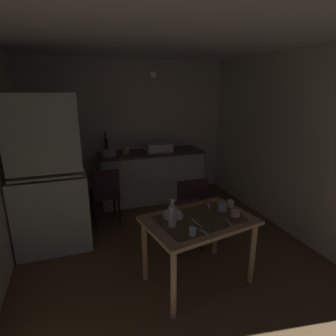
{
  "coord_description": "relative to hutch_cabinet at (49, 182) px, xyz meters",
  "views": [
    {
      "loc": [
        -0.97,
        -3.04,
        1.97
      ],
      "look_at": [
        0.11,
        0.05,
        1.0
      ],
      "focal_mm": 29.18,
      "sensor_mm": 36.0,
      "label": 1
    }
  ],
  "objects": [
    {
      "name": "ground_plane",
      "position": [
        1.3,
        -0.3,
        -0.9
      ],
      "size": [
        4.55,
        4.55,
        0.0
      ],
      "primitive_type": "plane",
      "color": "brown"
    },
    {
      "name": "wall_back",
      "position": [
        1.3,
        1.52,
        0.33
      ],
      "size": [
        3.61,
        0.1,
        2.44
      ],
      "primitive_type": "cube",
      "color": "beige",
      "rests_on": "ground"
    },
    {
      "name": "wall_right",
      "position": [
        3.11,
        -0.3,
        0.33
      ],
      "size": [
        0.1,
        3.65,
        2.44
      ],
      "primitive_type": "cube",
      "color": "beige",
      "rests_on": "ground"
    },
    {
      "name": "ceiling_slab",
      "position": [
        1.3,
        -0.3,
        1.6
      ],
      "size": [
        3.61,
        3.65,
        0.1
      ],
      "primitive_type": "cube",
      "color": "silver"
    },
    {
      "name": "hutch_cabinet",
      "position": [
        0.0,
        0.0,
        0.0
      ],
      "size": [
        0.86,
        0.45,
        1.91
      ],
      "color": "#B3BCAB",
      "rests_on": "ground"
    },
    {
      "name": "counter_cabinet",
      "position": [
        1.58,
        1.15,
        -0.45
      ],
      "size": [
        1.82,
        0.64,
        0.88
      ],
      "color": "#B3BCAB",
      "rests_on": "ground"
    },
    {
      "name": "sink_basin",
      "position": [
        1.72,
        1.15,
        0.06
      ],
      "size": [
        0.44,
        0.34,
        0.15
      ],
      "color": "white",
      "rests_on": "counter_cabinet"
    },
    {
      "name": "hand_pump",
      "position": [
        0.83,
        1.2,
        0.15
      ],
      "size": [
        0.05,
        0.27,
        0.39
      ],
      "color": "#232328",
      "rests_on": "counter_cabinet"
    },
    {
      "name": "mixing_bowl_counter",
      "position": [
        0.85,
        1.1,
        0.03
      ],
      "size": [
        0.24,
        0.24,
        0.1
      ],
      "primitive_type": "cylinder",
      "color": "#9EB2C6",
      "rests_on": "counter_cabinet"
    },
    {
      "name": "stoneware_crock",
      "position": [
        1.14,
        1.15,
        0.05
      ],
      "size": [
        0.13,
        0.13,
        0.13
      ],
      "primitive_type": "cylinder",
      "color": "beige",
      "rests_on": "counter_cabinet"
    },
    {
      "name": "dining_table",
      "position": [
        1.43,
        -1.14,
        -0.28
      ],
      "size": [
        1.16,
        0.89,
        0.72
      ],
      "color": "#A48759",
      "rests_on": "ground"
    },
    {
      "name": "chair_far_side",
      "position": [
        1.57,
        -0.56,
        -0.39
      ],
      "size": [
        0.4,
        0.4,
        0.96
      ],
      "color": "#2B1F22",
      "rests_on": "ground"
    },
    {
      "name": "chair_by_counter",
      "position": [
        0.69,
        0.45,
        -0.42
      ],
      "size": [
        0.42,
        0.42,
        0.87
      ],
      "color": "black",
      "rests_on": "ground"
    },
    {
      "name": "serving_bowl_wide",
      "position": [
        1.2,
        -1.01,
        -0.16
      ],
      "size": [
        0.2,
        0.2,
        0.03
      ],
      "primitive_type": "cylinder",
      "color": "white",
      "rests_on": "dining_table"
    },
    {
      "name": "mug_tall",
      "position": [
        1.24,
        -1.4,
        -0.14
      ],
      "size": [
        0.06,
        0.06,
        0.07
      ],
      "primitive_type": "cylinder",
      "color": "#ADD1C1",
      "rests_on": "dining_table"
    },
    {
      "name": "teacup_mint",
      "position": [
        1.75,
        -1.05,
        -0.14
      ],
      "size": [
        0.09,
        0.09,
        0.08
      ],
      "primitive_type": "cylinder",
      "color": "#9EB2C6",
      "rests_on": "dining_table"
    },
    {
      "name": "teacup_cream",
      "position": [
        1.8,
        -1.2,
        -0.15
      ],
      "size": [
        0.09,
        0.09,
        0.06
      ],
      "primitive_type": "cylinder",
      "color": "beige",
      "rests_on": "dining_table"
    },
    {
      "name": "mug_dark",
      "position": [
        1.87,
        -1.0,
        -0.14
      ],
      "size": [
        0.06,
        0.06,
        0.08
      ],
      "primitive_type": "cylinder",
      "color": "white",
      "rests_on": "dining_table"
    },
    {
      "name": "glass_bottle",
      "position": [
        1.13,
        -1.19,
        -0.07
      ],
      "size": [
        0.08,
        0.08,
        0.27
      ],
      "color": "#B7BCC1",
      "rests_on": "dining_table"
    },
    {
      "name": "table_knife",
      "position": [
        1.37,
        -1.2,
        -0.17
      ],
      "size": [
        0.03,
        0.2,
        0.0
      ],
      "primitive_type": "cube",
      "rotation": [
        0.0,
        0.0,
        1.66
      ],
      "color": "silver",
      "rests_on": "dining_table"
    },
    {
      "name": "teaspoon_near_bowl",
      "position": [
        1.67,
        -1.3,
        -0.17
      ],
      "size": [
        0.05,
        0.14,
        0.0
      ],
      "primitive_type": "cube",
      "rotation": [
        0.0,
        0.0,
        1.37
      ],
      "color": "beige",
      "rests_on": "dining_table"
    },
    {
      "name": "teaspoon_by_cup",
      "position": [
        1.36,
        -1.4,
        -0.17
      ],
      "size": [
        0.06,
        0.13,
        0.0
      ],
      "primitive_type": "cube",
      "rotation": [
        0.0,
        0.0,
        1.86
      ],
      "color": "beige",
      "rests_on": "dining_table"
    },
    {
      "name": "serving_spoon",
      "position": [
        1.66,
        -0.92,
        -0.17
      ],
      "size": [
        0.06,
        0.15,
        0.0
      ],
      "primitive_type": "cube",
      "rotation": [
        0.0,
        0.0,
        4.4
      ],
      "color": "beige",
      "rests_on": "dining_table"
    },
    {
      "name": "pendant_bulb",
      "position": [
        1.28,
        -0.1,
        1.22
      ],
      "size": [
        0.08,
        0.08,
        0.08
      ],
      "primitive_type": "sphere",
      "color": "#F9EFCC"
    }
  ]
}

